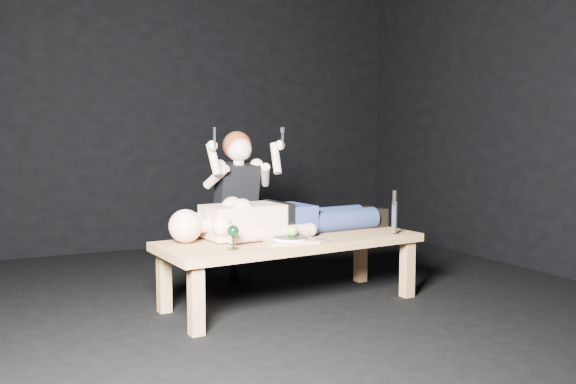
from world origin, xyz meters
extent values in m
plane|color=black|center=(0.00, 0.00, 0.00)|extent=(5.00, 5.00, 0.00)
plane|color=black|center=(0.00, 2.50, 1.50)|extent=(5.00, 0.00, 5.00)
cube|color=#9E7C42|center=(0.21, 0.07, 0.23)|extent=(1.81, 0.83, 0.45)
cube|color=tan|center=(0.12, -0.09, 0.46)|extent=(0.35, 0.27, 0.02)
cylinder|color=white|center=(0.12, -0.09, 0.48)|extent=(0.24, 0.24, 0.02)
sphere|color=#529C23|center=(0.14, -0.08, 0.52)|extent=(0.07, 0.07, 0.07)
cube|color=#B2B2B7|center=(-0.16, -0.15, 0.45)|extent=(0.03, 0.19, 0.01)
cube|color=#B2B2B7|center=(0.34, -0.11, 0.45)|extent=(0.06, 0.18, 0.01)
cube|color=#B2B2B7|center=(0.20, -0.02, 0.45)|extent=(0.11, 0.17, 0.01)
camera|label=1|loc=(-1.51, -3.48, 1.12)|focal=37.56mm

